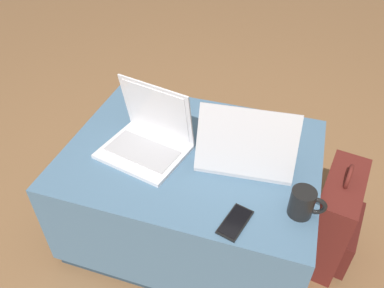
{
  "coord_description": "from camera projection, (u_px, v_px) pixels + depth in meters",
  "views": [
    {
      "loc": [
        0.35,
        -1.08,
        1.47
      ],
      "look_at": [
        0.01,
        -0.04,
        0.56
      ],
      "focal_mm": 35.0,
      "sensor_mm": 36.0,
      "label": 1
    }
  ],
  "objects": [
    {
      "name": "coffee_mug",
      "position": [
        303.0,
        203.0,
        1.24
      ],
      "size": [
        0.12,
        0.08,
        0.1
      ],
      "color": "black",
      "rests_on": "ottoman"
    },
    {
      "name": "laptop_far",
      "position": [
        246.0,
        151.0,
        1.44
      ],
      "size": [
        0.39,
        0.29,
        0.25
      ],
      "rotation": [
        0.0,
        0.0,
        3.23
      ],
      "color": "silver",
      "rests_on": "ottoman"
    },
    {
      "name": "ground_plane",
      "position": [
        192.0,
        226.0,
        1.82
      ],
      "size": [
        14.0,
        14.0,
        0.0
      ],
      "primitive_type": "plane",
      "color": "olive"
    },
    {
      "name": "laptop_near",
      "position": [
        148.0,
        137.0,
        1.5
      ],
      "size": [
        0.37,
        0.33,
        0.27
      ],
      "rotation": [
        0.0,
        0.0,
        -0.22
      ],
      "color": "silver",
      "rests_on": "ottoman"
    },
    {
      "name": "cell_phone",
      "position": [
        235.0,
        222.0,
        1.24
      ],
      "size": [
        0.11,
        0.16,
        0.01
      ],
      "rotation": [
        0.0,
        0.0,
        2.88
      ],
      "color": "black",
      "rests_on": "ottoman"
    },
    {
      "name": "backpack",
      "position": [
        334.0,
        221.0,
        1.57
      ],
      "size": [
        0.24,
        0.37,
        0.52
      ],
      "rotation": [
        0.0,
        0.0,
        1.4
      ],
      "color": "#5B1E19",
      "rests_on": "ground_plane"
    },
    {
      "name": "ottoman",
      "position": [
        192.0,
        192.0,
        1.66
      ],
      "size": [
        1.02,
        0.77,
        0.48
      ],
      "color": "#2A3D4E",
      "rests_on": "ground_plane"
    }
  ]
}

